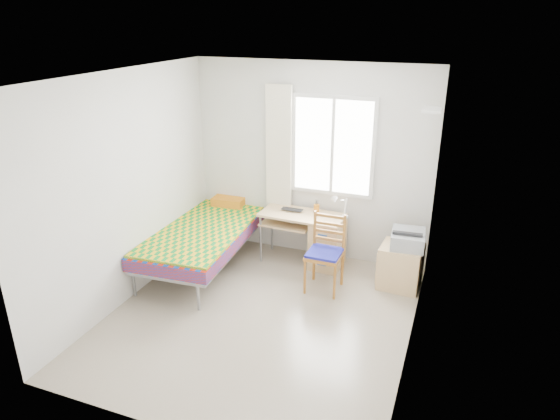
% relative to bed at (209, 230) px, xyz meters
% --- Properties ---
extents(floor, '(3.50, 3.50, 0.00)m').
position_rel_bed_xyz_m(floor, '(1.14, -0.97, -0.47)').
color(floor, '#BCAD93').
rests_on(floor, ground).
extents(ceiling, '(3.50, 3.50, 0.00)m').
position_rel_bed_xyz_m(ceiling, '(1.14, -0.97, 2.13)').
color(ceiling, white).
rests_on(ceiling, wall_back).
extents(wall_back, '(3.20, 0.00, 3.20)m').
position_rel_bed_xyz_m(wall_back, '(1.14, 0.78, 0.83)').
color(wall_back, silver).
rests_on(wall_back, ground).
extents(wall_left, '(0.00, 3.50, 3.50)m').
position_rel_bed_xyz_m(wall_left, '(-0.46, -0.97, 0.83)').
color(wall_left, silver).
rests_on(wall_left, ground).
extents(wall_right, '(0.00, 3.50, 3.50)m').
position_rel_bed_xyz_m(wall_right, '(2.74, -0.97, 0.83)').
color(wall_right, silver).
rests_on(wall_right, ground).
extents(window, '(1.10, 0.04, 1.30)m').
position_rel_bed_xyz_m(window, '(1.44, 0.76, 1.08)').
color(window, white).
rests_on(window, wall_back).
extents(curtain, '(0.35, 0.05, 1.70)m').
position_rel_bed_xyz_m(curtain, '(0.72, 0.71, 0.98)').
color(curtain, beige).
rests_on(curtain, wall_back).
extents(floating_shelf, '(0.20, 0.32, 0.03)m').
position_rel_bed_xyz_m(floating_shelf, '(2.63, 0.43, 1.68)').
color(floating_shelf, white).
rests_on(floating_shelf, wall_right).
extents(bed, '(1.18, 2.31, 0.98)m').
position_rel_bed_xyz_m(bed, '(0.00, 0.00, 0.00)').
color(bed, gray).
rests_on(bed, floor).
extents(desk, '(1.12, 0.55, 0.69)m').
position_rel_bed_xyz_m(desk, '(1.42, 0.46, -0.10)').
color(desk, tan).
rests_on(desk, floor).
extents(chair, '(0.41, 0.41, 0.94)m').
position_rel_bed_xyz_m(chair, '(1.63, -0.09, 0.05)').
color(chair, '#91581C').
rests_on(chair, floor).
extents(cabinet, '(0.52, 0.47, 0.54)m').
position_rel_bed_xyz_m(cabinet, '(2.47, 0.26, -0.20)').
color(cabinet, tan).
rests_on(cabinet, floor).
extents(printer, '(0.42, 0.48, 0.19)m').
position_rel_bed_xyz_m(printer, '(2.52, 0.29, 0.16)').
color(printer, '#989B9F').
rests_on(printer, cabinet).
extents(laptop, '(0.29, 0.19, 0.02)m').
position_rel_bed_xyz_m(laptop, '(0.97, 0.49, 0.23)').
color(laptop, black).
rests_on(laptop, desk).
extents(pen_cup, '(0.10, 0.10, 0.09)m').
position_rel_bed_xyz_m(pen_cup, '(1.28, 0.62, 0.26)').
color(pen_cup, orange).
rests_on(pen_cup, desk).
extents(task_lamp, '(0.21, 0.30, 0.34)m').
position_rel_bed_xyz_m(task_lamp, '(1.63, 0.43, 0.43)').
color(task_lamp, white).
rests_on(task_lamp, desk).
extents(book, '(0.21, 0.24, 0.02)m').
position_rel_bed_xyz_m(book, '(0.97, 0.44, 0.12)').
color(book, gray).
rests_on(book, desk).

